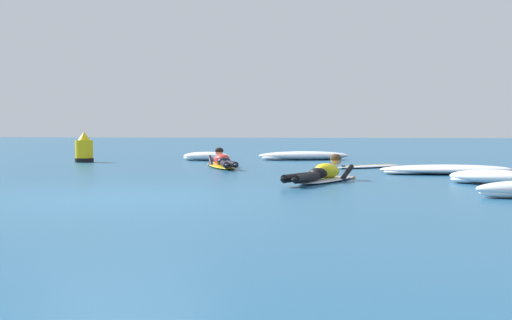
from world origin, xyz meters
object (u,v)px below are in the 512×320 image
(drifting_surfboard, at_px, (369,166))
(surfer_near, at_px, (323,174))
(channel_marker_buoy, at_px, (84,150))
(surfer_far, at_px, (222,162))

(drifting_surfboard, bearing_deg, surfer_near, -101.22)
(drifting_surfboard, distance_m, channel_marker_buoy, 8.33)
(drifting_surfboard, relative_size, channel_marker_buoy, 2.11)
(surfer_near, relative_size, drifting_surfboard, 1.34)
(surfer_near, height_order, surfer_far, same)
(surfer_near, distance_m, surfer_far, 4.72)
(channel_marker_buoy, bearing_deg, surfer_near, -37.78)
(surfer_far, distance_m, drifting_surfboard, 3.66)
(surfer_near, relative_size, channel_marker_buoy, 2.82)
(channel_marker_buoy, bearing_deg, surfer_far, -22.06)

